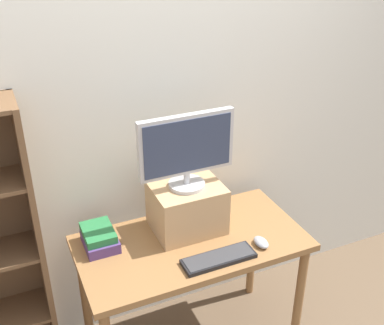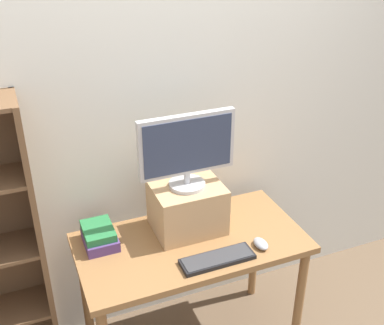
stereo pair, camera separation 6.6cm
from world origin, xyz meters
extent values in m
cube|color=silver|center=(0.00, 0.43, 1.30)|extent=(7.00, 0.08, 2.60)
cube|color=olive|center=(0.00, 0.00, 0.75)|extent=(1.18, 0.61, 0.04)
cylinder|color=olive|center=(0.54, -0.25, 0.37)|extent=(0.05, 0.05, 0.73)
cylinder|color=olive|center=(-0.54, 0.25, 0.37)|extent=(0.05, 0.05, 0.73)
cylinder|color=olive|center=(0.54, 0.25, 0.37)|extent=(0.05, 0.05, 0.73)
cube|color=brown|center=(-0.73, 0.25, 0.79)|extent=(0.03, 0.28, 1.57)
cube|color=tan|center=(0.02, 0.11, 0.90)|extent=(0.36, 0.30, 0.26)
cylinder|color=#B7B7BA|center=(0.02, 0.11, 1.04)|extent=(0.19, 0.19, 0.02)
cylinder|color=#B7B7BA|center=(0.02, 0.11, 1.08)|extent=(0.03, 0.03, 0.06)
cube|color=#B7B7BA|center=(0.02, 0.11, 1.27)|extent=(0.50, 0.04, 0.32)
cube|color=#2D3851|center=(0.02, 0.09, 1.27)|extent=(0.46, 0.00, 0.28)
cube|color=black|center=(0.06, -0.20, 0.78)|extent=(0.37, 0.12, 0.02)
cube|color=#333335|center=(0.06, -0.20, 0.79)|extent=(0.35, 0.11, 0.00)
ellipsoid|color=#99999E|center=(0.31, -0.18, 0.79)|extent=(0.06, 0.10, 0.04)
cube|color=#4C336B|center=(-0.44, 0.15, 0.80)|extent=(0.16, 0.21, 0.06)
cube|color=#236B38|center=(-0.45, 0.16, 0.84)|extent=(0.15, 0.20, 0.04)
camera|label=1|loc=(-0.82, -1.84, 2.30)|focal=45.00mm
camera|label=2|loc=(-0.76, -1.87, 2.30)|focal=45.00mm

